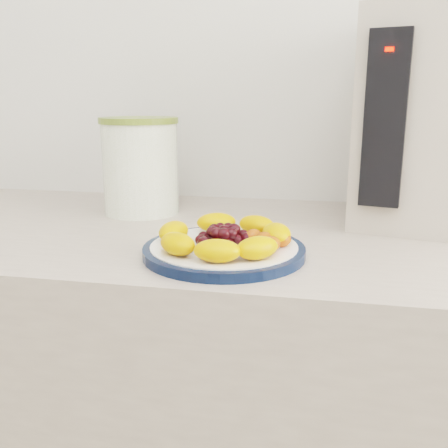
# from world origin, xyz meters

# --- Properties ---
(wall_back) EXTENTS (3.50, 0.02, 2.60)m
(wall_back) POSITION_xyz_m (0.00, 1.51, 1.30)
(wall_back) COLOR silver
(wall_back) RESTS_ON floor
(counter) EXTENTS (3.50, 0.60, 0.90)m
(counter) POSITION_xyz_m (0.00, 1.20, 0.45)
(counter) COLOR #B3A597
(counter) RESTS_ON floor
(plate_rim) EXTENTS (0.25, 0.25, 0.01)m
(plate_rim) POSITION_xyz_m (-0.08, 1.05, 0.91)
(plate_rim) COLOR #0B1936
(plate_rim) RESTS_ON counter
(plate_face) EXTENTS (0.23, 0.23, 0.02)m
(plate_face) POSITION_xyz_m (-0.08, 1.05, 0.91)
(plate_face) COLOR white
(plate_face) RESTS_ON counter
(canister) EXTENTS (0.20, 0.20, 0.18)m
(canister) POSITION_xyz_m (-0.31, 1.30, 0.99)
(canister) COLOR #53711C
(canister) RESTS_ON counter
(canister_lid) EXTENTS (0.21, 0.21, 0.01)m
(canister_lid) POSITION_xyz_m (-0.31, 1.30, 1.09)
(canister_lid) COLOR olive
(canister_lid) RESTS_ON canister
(appliance_body) EXTENTS (0.28, 0.35, 0.39)m
(appliance_body) POSITION_xyz_m (0.25, 1.35, 1.09)
(appliance_body) COLOR #BEB1A4
(appliance_body) RESTS_ON counter
(appliance_panel) EXTENTS (0.07, 0.04, 0.29)m
(appliance_panel) POSITION_xyz_m (0.16, 1.21, 1.10)
(appliance_panel) COLOR black
(appliance_panel) RESTS_ON appliance_body
(appliance_led) EXTENTS (0.01, 0.01, 0.01)m
(appliance_led) POSITION_xyz_m (0.16, 1.19, 1.21)
(appliance_led) COLOR #FF0C05
(appliance_led) RESTS_ON appliance_panel
(fruit_plate) EXTENTS (0.21, 0.21, 0.03)m
(fruit_plate) POSITION_xyz_m (-0.07, 1.05, 0.93)
(fruit_plate) COLOR orange
(fruit_plate) RESTS_ON plate_face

